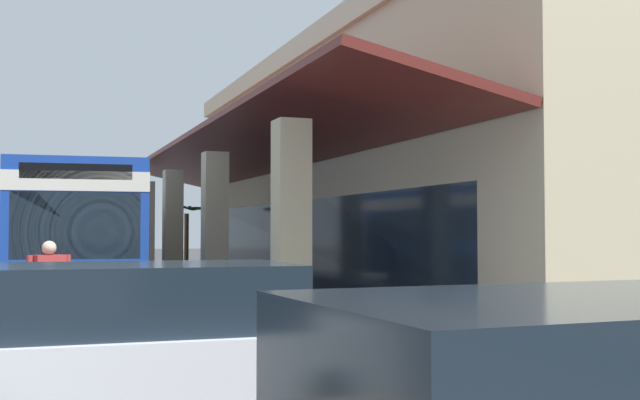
# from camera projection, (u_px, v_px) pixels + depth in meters

# --- Properties ---
(ground) EXTENTS (120.00, 120.00, 0.00)m
(ground) POSITION_uv_depth(u_px,v_px,m) (312.00, 292.00, 22.90)
(ground) COLOR #38383A
(curb_strip) EXTENTS (27.62, 0.50, 0.12)m
(curb_strip) POSITION_uv_depth(u_px,v_px,m) (186.00, 295.00, 21.11)
(curb_strip) COLOR #9E998E
(curb_strip) RESTS_ON ground
(plaza_building) EXTENTS (23.31, 16.65, 7.16)m
(plaza_building) POSITION_uv_depth(u_px,v_px,m) (495.00, 173.00, 24.58)
(plaza_building) COLOR #C6B793
(plaza_building) RESTS_ON ground
(transit_bus) EXTENTS (11.38, 3.48, 3.34)m
(transit_bus) POSITION_uv_depth(u_px,v_px,m) (83.00, 227.00, 19.44)
(transit_bus) COLOR #193D9E
(transit_bus) RESTS_ON ground
(parked_sedan_white) EXTENTS (2.51, 4.44, 1.47)m
(parked_sedan_white) POSITION_uv_depth(u_px,v_px,m) (160.00, 350.00, 6.61)
(parked_sedan_white) COLOR silver
(parked_sedan_white) RESTS_ON ground
(pedestrian) EXTENTS (0.39, 0.64, 1.60)m
(pedestrian) POSITION_uv_depth(u_px,v_px,m) (49.00, 288.00, 12.00)
(pedestrian) COLOR #726651
(pedestrian) RESTS_ON ground
(potted_palm) EXTENTS (1.75, 1.60, 2.71)m
(potted_palm) POSITION_uv_depth(u_px,v_px,m) (186.00, 260.00, 28.00)
(potted_palm) COLOR brown
(potted_palm) RESTS_ON ground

